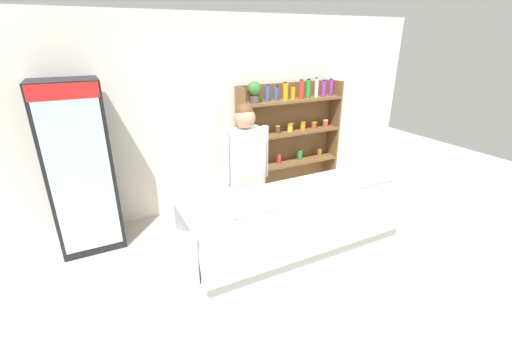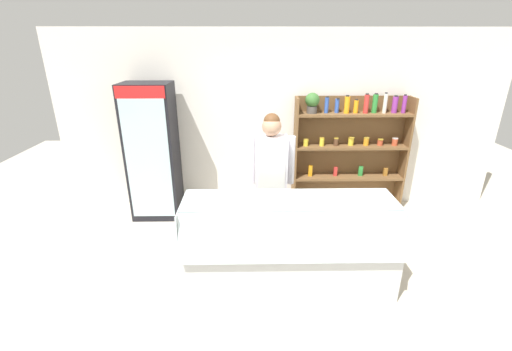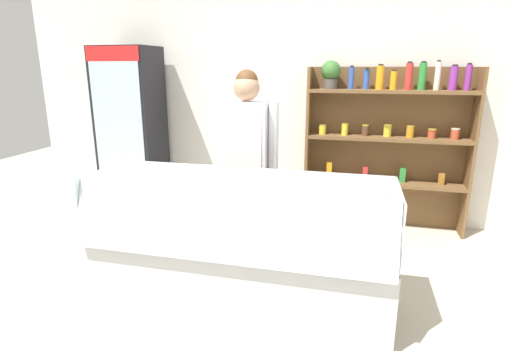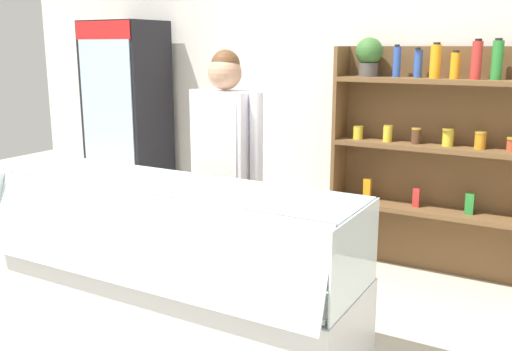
# 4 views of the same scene
# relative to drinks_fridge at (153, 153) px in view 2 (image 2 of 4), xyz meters

# --- Properties ---
(ground_plane) EXTENTS (12.00, 12.00, 0.00)m
(ground_plane) POSITION_rel_drinks_fridge_xyz_m (1.89, -1.77, -0.99)
(ground_plane) COLOR beige
(back_wall) EXTENTS (6.80, 0.10, 2.70)m
(back_wall) POSITION_rel_drinks_fridge_xyz_m (1.89, 0.42, 0.36)
(back_wall) COLOR white
(back_wall) RESTS_ON ground
(drinks_fridge) EXTENTS (0.69, 0.55, 1.99)m
(drinks_fridge) POSITION_rel_drinks_fridge_xyz_m (0.00, 0.00, 0.00)
(drinks_fridge) COLOR black
(drinks_fridge) RESTS_ON ground
(shelving_unit) EXTENTS (1.71, 0.29, 1.83)m
(shelving_unit) POSITION_rel_drinks_fridge_xyz_m (2.92, 0.22, 0.03)
(shelving_unit) COLOR brown
(shelving_unit) RESTS_ON ground
(deli_display_case) EXTENTS (2.21, 0.74, 1.01)m
(deli_display_case) POSITION_rel_drinks_fridge_xyz_m (1.82, -1.67, -0.68)
(deli_display_case) COLOR silver
(deli_display_case) RESTS_ON ground
(shop_clerk) EXTENTS (0.57, 0.25, 1.74)m
(shop_clerk) POSITION_rel_drinks_fridge_xyz_m (1.68, -0.88, 0.04)
(shop_clerk) COLOR #383D51
(shop_clerk) RESTS_ON ground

